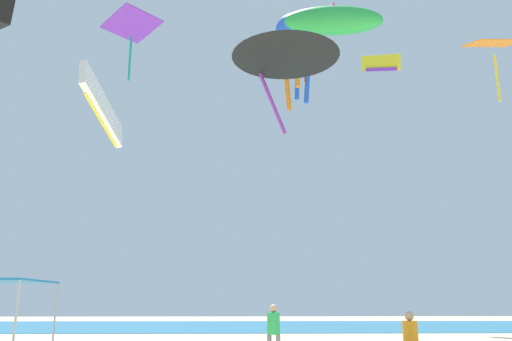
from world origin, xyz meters
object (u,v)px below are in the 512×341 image
Objects in this scene: kite_octopus_blue at (296,34)px; kite_delta_black at (285,48)px; person_near_tent at (274,327)px; kite_diamond_orange at (493,46)px; person_leftmost at (411,338)px; kite_parafoil_yellow at (380,63)px; kite_parafoil_white at (102,107)px; kite_inflatable_green at (334,20)px; kite_diamond_purple at (132,27)px.

kite_delta_black is at bearing 59.29° from kite_octopus_blue.
person_near_tent is 14.35m from kite_diamond_orange.
kite_parafoil_yellow reaches higher than person_leftmost.
kite_delta_black is at bearing -56.93° from kite_parafoil_yellow.
kite_diamond_orange is (9.17, 0.68, 11.01)m from person_near_tent.
kite_parafoil_yellow is 28.28m from kite_parafoil_white.
person_near_tent is 0.39× the size of kite_parafoil_white.
kite_inflatable_green is (-5.78, 3.96, 3.42)m from kite_diamond_orange.
kite_parafoil_yellow is at bearing -90.51° from person_near_tent.
kite_diamond_purple is (-11.72, 16.35, 18.25)m from person_leftmost.
kite_diamond_orange is at bearing -31.30° from kite_inflatable_green.
kite_inflatable_green reaches higher than person_near_tent.
kite_diamond_purple is (-11.74, 7.54, 3.72)m from kite_inflatable_green.
kite_octopus_blue reaches higher than kite_inflatable_green.
kite_diamond_purple is at bearing 147.80° from kite_diamond_orange.
kite_diamond_orange is at bearing 90.64° from kite_octopus_blue.
kite_diamond_purple reaches higher than kite_diamond_orange.
kite_delta_black is at bearing -176.48° from kite_diamond_orange.
person_leftmost is 0.40× the size of kite_parafoil_yellow.
kite_parafoil_white is 1.09× the size of kite_diamond_purple.
person_leftmost is 28.01m from kite_octopus_blue.
kite_parafoil_yellow reaches higher than kite_inflatable_green.
kite_inflatable_green is at bearing -79.56° from kite_diamond_purple.
kite_parafoil_white is (-10.22, -11.80, -10.34)m from kite_octopus_blue.
kite_inflatable_green is 1.17× the size of kite_diamond_purple.
kite_inflatable_green is at bearing -100.96° from person_near_tent.
kite_diamond_purple is (-8.35, 12.18, 18.16)m from person_near_tent.
kite_inflatable_green is (0.02, 8.81, 14.52)m from person_leftmost.
kite_diamond_purple reaches higher than person_near_tent.
kite_diamond_purple is (-8.92, 11.86, 7.55)m from kite_delta_black.
kite_diamond_orange reaches higher than kite_delta_black.
kite_parafoil_white is at bearing -130.41° from kite_delta_black.
kite_octopus_blue is at bearing 155.00° from kite_delta_black.
kite_parafoil_white is at bearing 170.41° from kite_diamond_orange.
person_leftmost is 0.31× the size of kite_delta_black.
kite_parafoil_white is at bearing -1.81° from person_near_tent.
kite_inflatable_green reaches higher than kite_parafoil_white.
person_near_tent is 0.26× the size of kite_octopus_blue.
kite_inflatable_green is 6.43m from kite_delta_black.
kite_delta_black reaches higher than person_near_tent.
kite_diamond_orange is 8.61m from kite_delta_black.
kite_octopus_blue is 11.73m from kite_diamond_purple.
person_leftmost is 13.43m from kite_diamond_orange.
person_near_tent is at bearing -174.68° from kite_diamond_orange.
kite_inflatable_green is at bearing -76.35° from kite_parafoil_white.
kite_diamond_orange is at bearing -91.35° from kite_parafoil_white.
person_leftmost is 16.99m from kite_inflatable_green.
person_leftmost is at bearing 15.09° from kite_delta_black.
kite_parafoil_yellow is 0.79× the size of kite_delta_black.
kite_parafoil_yellow is 20.08m from kite_inflatable_green.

